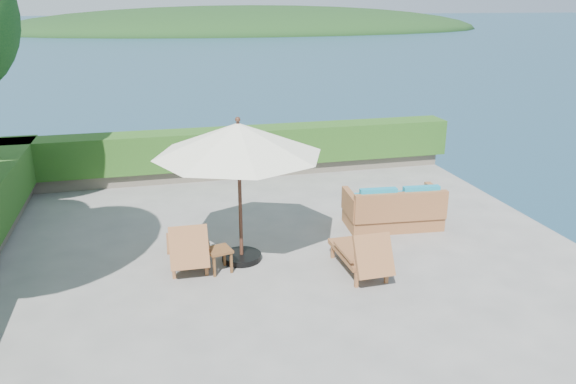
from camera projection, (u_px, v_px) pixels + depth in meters
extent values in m
plane|color=gray|center=(283.00, 261.00, 10.68)|extent=(12.00, 12.00, 0.00)
cube|color=#504A40|center=(283.00, 331.00, 11.19)|extent=(12.00, 12.00, 3.00)
ellipsoid|color=black|center=(251.00, 31.00, 145.82)|extent=(126.00, 57.60, 12.60)
cube|color=#6A6254|center=(236.00, 170.00, 15.76)|extent=(12.00, 0.60, 0.36)
cube|color=#1D4413|center=(236.00, 147.00, 15.54)|extent=(12.40, 0.90, 1.00)
cylinder|color=black|center=(242.00, 257.00, 10.72)|extent=(0.76, 0.76, 0.12)
cylinder|color=#3D2116|center=(240.00, 194.00, 10.30)|extent=(0.07, 0.07, 2.67)
cone|color=silver|center=(238.00, 139.00, 9.96)|extent=(3.17, 3.17, 0.59)
sphere|color=#3D2116|center=(238.00, 119.00, 9.85)|extent=(0.10, 0.10, 0.10)
cube|color=olive|center=(174.00, 272.00, 9.98)|extent=(0.06, 0.06, 0.27)
cube|color=olive|center=(207.00, 268.00, 10.10)|extent=(0.06, 0.06, 0.27)
cube|color=olive|center=(172.00, 244.00, 11.12)|extent=(0.06, 0.06, 0.27)
cube|color=olive|center=(201.00, 241.00, 11.24)|extent=(0.06, 0.06, 0.27)
cube|color=olive|center=(187.00, 245.00, 10.65)|extent=(0.71, 1.36, 0.09)
cube|color=olive|center=(189.00, 247.00, 9.84)|extent=(0.69, 0.45, 0.72)
cube|color=olive|center=(168.00, 243.00, 10.33)|extent=(0.08, 0.88, 0.05)
cube|color=olive|center=(207.00, 240.00, 10.48)|extent=(0.08, 0.88, 0.05)
cube|color=olive|center=(356.00, 280.00, 9.67)|extent=(0.06, 0.06, 0.26)
cube|color=olive|center=(386.00, 276.00, 9.81)|extent=(0.06, 0.06, 0.26)
cube|color=olive|center=(333.00, 252.00, 10.77)|extent=(0.06, 0.06, 0.26)
cube|color=olive|center=(360.00, 248.00, 10.92)|extent=(0.06, 0.06, 0.26)
cube|color=olive|center=(357.00, 253.00, 10.33)|extent=(0.70, 1.33, 0.09)
cube|color=olive|center=(374.00, 256.00, 9.55)|extent=(0.68, 0.44, 0.71)
cube|color=olive|center=(343.00, 252.00, 10.01)|extent=(0.08, 0.86, 0.05)
cube|color=olive|center=(379.00, 247.00, 10.18)|extent=(0.08, 0.86, 0.05)
cube|color=brown|center=(214.00, 267.00, 10.01)|extent=(0.05, 0.05, 0.40)
cube|color=brown|center=(231.00, 263.00, 10.16)|extent=(0.05, 0.05, 0.40)
cube|color=brown|center=(208.00, 260.00, 10.28)|extent=(0.05, 0.05, 0.40)
cube|color=brown|center=(224.00, 256.00, 10.43)|extent=(0.05, 0.05, 0.40)
cube|color=brown|center=(219.00, 250.00, 10.15)|extent=(0.51, 0.51, 0.05)
cube|color=olive|center=(392.00, 216.00, 12.28)|extent=(2.09, 1.17, 0.45)
cube|color=olive|center=(401.00, 207.00, 11.71)|extent=(2.02, 0.33, 0.61)
cube|color=olive|center=(350.00, 204.00, 12.03)|extent=(0.22, 1.01, 0.50)
cube|color=olive|center=(435.00, 199.00, 12.32)|extent=(0.22, 1.01, 0.50)
cube|color=teal|center=(372.00, 203.00, 12.16)|extent=(0.94, 0.88, 0.20)
cube|color=teal|center=(413.00, 200.00, 12.30)|extent=(0.94, 0.88, 0.20)
cube|color=teal|center=(378.00, 198.00, 11.69)|extent=(0.79, 0.22, 0.40)
cube|color=teal|center=(421.00, 195.00, 11.83)|extent=(0.79, 0.22, 0.40)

